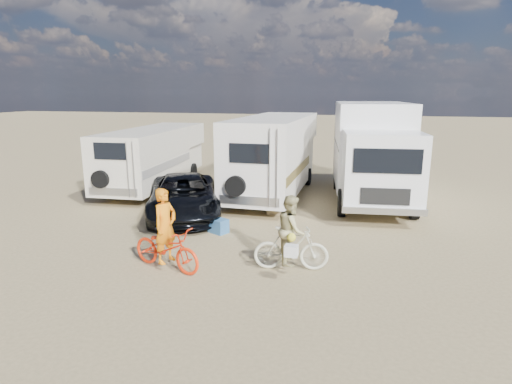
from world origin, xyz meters
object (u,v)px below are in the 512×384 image
(rv_left, at_px, (154,158))
(cooler, at_px, (218,226))
(dark_suv, at_px, (184,196))
(bike_parked, at_px, (403,198))
(rider_man, at_px, (166,233))
(crate, at_px, (273,208))
(box_truck, at_px, (373,154))
(bike_woman, at_px, (291,248))
(bike_man, at_px, (166,248))
(rv_main, at_px, (274,157))
(rider_woman, at_px, (291,237))

(rv_left, xyz_separation_m, cooler, (4.81, -5.19, -1.06))
(dark_suv, xyz_separation_m, bike_parked, (7.20, 2.73, -0.26))
(rider_man, bearing_deg, rv_left, 46.65)
(crate, bearing_deg, rv_left, 154.94)
(rv_left, height_order, box_truck, box_truck)
(dark_suv, distance_m, bike_woman, 5.54)
(bike_man, relative_size, cooler, 3.67)
(rv_main, distance_m, cooler, 5.28)
(bike_woman, bearing_deg, crate, 7.07)
(bike_man, bearing_deg, crate, 1.90)
(dark_suv, relative_size, bike_man, 2.50)
(bike_woman, bearing_deg, bike_man, 93.52)
(rv_main, bearing_deg, cooler, -96.22)
(rider_man, distance_m, cooler, 2.89)
(box_truck, height_order, rider_woman, box_truck)
(box_truck, relative_size, bike_man, 3.49)
(rv_main, bearing_deg, dark_suv, -122.03)
(box_truck, xyz_separation_m, cooler, (-4.35, -4.85, -1.63))
(rv_main, bearing_deg, rider_woman, -74.35)
(bike_man, relative_size, rider_woman, 1.20)
(crate, bearing_deg, bike_parked, 21.85)
(rv_main, xyz_separation_m, dark_suv, (-2.30, -3.66, -0.89))
(box_truck, bearing_deg, bike_man, -127.61)
(bike_man, distance_m, bike_parked, 9.00)
(crate, bearing_deg, rider_man, -105.18)
(rv_main, relative_size, rider_man, 4.15)
(dark_suv, bearing_deg, box_truck, 5.24)
(cooler, distance_m, crate, 2.67)
(box_truck, distance_m, bike_man, 9.04)
(bike_man, height_order, rider_man, rider_man)
(bike_woman, distance_m, rider_man, 2.94)
(box_truck, relative_size, rider_man, 3.84)
(rider_woman, xyz_separation_m, crate, (-1.42, 4.51, -0.62))
(rv_left, bearing_deg, bike_woman, -49.40)
(bike_man, bearing_deg, bike_woman, -59.01)
(bike_man, bearing_deg, rv_main, 10.97)
(dark_suv, xyz_separation_m, cooler, (1.74, -1.41, -0.46))
(bike_man, bearing_deg, rider_man, 0.00)
(rv_main, xyz_separation_m, rider_woman, (1.99, -7.17, -0.76))
(rv_main, height_order, rider_woman, rv_main)
(box_truck, height_order, bike_man, box_truck)
(rv_left, xyz_separation_m, bike_parked, (10.27, -1.05, -0.86))
(bike_parked, bearing_deg, cooler, 164.41)
(bike_woman, height_order, crate, bike_woman)
(rv_left, distance_m, bike_parked, 10.36)
(bike_woman, bearing_deg, rv_left, 34.91)
(crate, bearing_deg, dark_suv, -160.80)
(dark_suv, bearing_deg, crate, -5.03)
(bike_parked, height_order, crate, bike_parked)
(rv_main, xyz_separation_m, rider_man, (-0.84, -7.87, -0.68))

